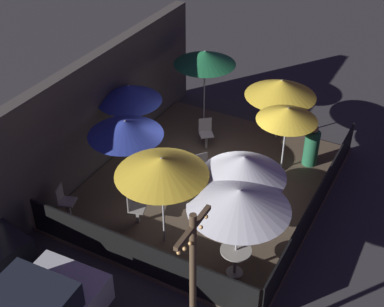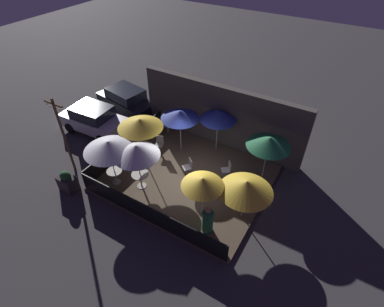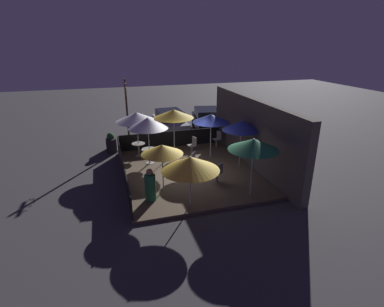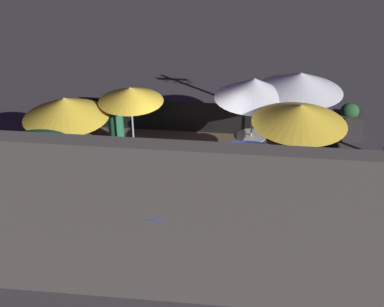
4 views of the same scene
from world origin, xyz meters
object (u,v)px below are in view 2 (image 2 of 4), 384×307
(patio_umbrella_3, at_px, (140,123))
(patio_chair_1, at_px, (159,143))
(patio_chair_2, at_px, (188,167))
(patron_0, at_px, (208,220))
(planter_box, at_px, (67,182))
(patio_umbrella_4, at_px, (269,142))
(light_post, at_px, (63,133))
(parked_car_0, at_px, (94,119))
(patio_umbrella_5, at_px, (246,186))
(patio_umbrella_1, at_px, (109,146))
(patio_chair_0, at_px, (227,170))
(patio_umbrella_6, at_px, (203,182))
(patio_umbrella_0, at_px, (136,150))
(parked_car_1, at_px, (126,100))
(patio_umbrella_7, at_px, (180,115))
(dining_table_0, at_px, (140,177))
(dining_table_1, at_px, (115,173))
(patio_umbrella_2, at_px, (218,115))
(patio_chair_3, at_px, (168,124))

(patio_umbrella_3, bearing_deg, patio_chair_1, 76.62)
(patio_chair_2, distance_m, patron_0, 3.33)
(patio_umbrella_3, relative_size, planter_box, 2.28)
(patio_umbrella_4, distance_m, light_post, 9.26)
(patio_chair_2, bearing_deg, parked_car_0, -54.90)
(patio_umbrella_5, relative_size, patron_0, 1.62)
(patio_umbrella_1, xyz_separation_m, patio_chair_0, (4.30, 2.94, -1.67))
(patio_umbrella_3, height_order, patio_chair_2, patio_umbrella_3)
(parked_car_0, bearing_deg, patio_umbrella_6, -17.33)
(patio_umbrella_5, xyz_separation_m, light_post, (-8.40, -1.48, 0.35))
(patio_umbrella_4, height_order, patio_chair_0, patio_umbrella_4)
(patio_umbrella_0, bearing_deg, parked_car_0, 156.42)
(patio_umbrella_1, xyz_separation_m, patio_umbrella_4, (5.78, 3.75, 0.02))
(patio_umbrella_6, relative_size, patio_chair_1, 2.21)
(patio_chair_2, xyz_separation_m, parked_car_1, (-6.39, 3.06, 0.22))
(patio_umbrella_7, distance_m, dining_table_0, 3.62)
(patio_umbrella_0, height_order, parked_car_1, patio_umbrella_0)
(light_post, height_order, parked_car_1, light_post)
(patio_umbrella_1, bearing_deg, parked_car_0, 146.27)
(patio_umbrella_7, xyz_separation_m, patio_chair_0, (3.06, -0.74, -1.63))
(patio_umbrella_1, distance_m, dining_table_1, 1.62)
(patio_umbrella_7, bearing_deg, parked_car_0, -168.91)
(patio_umbrella_1, distance_m, patio_chair_1, 3.42)
(patio_umbrella_1, relative_size, patio_umbrella_3, 0.98)
(patio_umbrella_0, height_order, patio_umbrella_5, patio_umbrella_0)
(patio_umbrella_3, bearing_deg, patio_umbrella_2, 44.73)
(patio_chair_3, bearing_deg, patio_chair_2, 30.82)
(patio_umbrella_3, height_order, patio_umbrella_6, patio_umbrella_3)
(patio_umbrella_4, relative_size, parked_car_0, 0.62)
(parked_car_0, bearing_deg, patio_umbrella_2, 13.60)
(patio_chair_1, height_order, patron_0, patron_0)
(patio_umbrella_3, distance_m, patio_umbrella_4, 5.92)
(patio_umbrella_7, bearing_deg, planter_box, -119.76)
(patio_chair_3, distance_m, light_post, 5.68)
(patio_umbrella_5, distance_m, planter_box, 8.05)
(patio_umbrella_4, relative_size, patio_umbrella_6, 1.20)
(patio_umbrella_4, relative_size, patio_umbrella_5, 1.12)
(patio_umbrella_5, bearing_deg, patio_chair_3, 150.39)
(patio_chair_3, bearing_deg, parked_car_0, -80.04)
(patio_umbrella_7, bearing_deg, patio_umbrella_1, -108.71)
(patio_umbrella_2, relative_size, patio_umbrella_5, 1.09)
(patio_umbrella_5, bearing_deg, patio_umbrella_2, 131.00)
(patio_umbrella_1, xyz_separation_m, patio_chair_2, (2.62, 2.20, -1.68))
(dining_table_0, xyz_separation_m, parked_car_0, (-5.15, 2.25, 0.12))
(patio_umbrella_5, relative_size, parked_car_1, 0.52)
(patio_umbrella_0, xyz_separation_m, light_post, (-3.72, -0.68, -0.03))
(patio_chair_1, bearing_deg, patio_umbrella_1, -24.58)
(patio_umbrella_5, bearing_deg, patio_chair_1, 162.29)
(patio_umbrella_3, relative_size, patron_0, 1.86)
(patio_chair_1, bearing_deg, patio_umbrella_4, 81.24)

